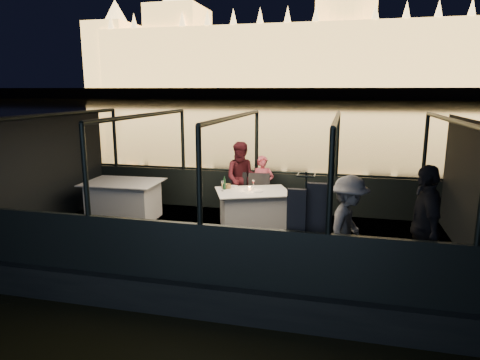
% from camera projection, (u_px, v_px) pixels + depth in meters
% --- Properties ---
extents(river_water, '(500.00, 500.00, 0.00)m').
position_uv_depth(river_water, '(336.00, 107.00, 84.32)').
color(river_water, black).
rests_on(river_water, ground).
extents(boat_hull, '(8.60, 4.40, 1.00)m').
position_uv_depth(boat_hull, '(235.00, 262.00, 8.30)').
color(boat_hull, black).
rests_on(boat_hull, river_water).
extents(boat_deck, '(8.00, 4.00, 0.04)m').
position_uv_depth(boat_deck, '(235.00, 239.00, 8.20)').
color(boat_deck, black).
rests_on(boat_deck, boat_hull).
extents(gunwale_port, '(8.00, 0.08, 0.90)m').
position_uv_depth(gunwale_port, '(256.00, 191.00, 10.00)').
color(gunwale_port, black).
rests_on(gunwale_port, boat_deck).
extents(gunwale_starboard, '(8.00, 0.08, 0.90)m').
position_uv_depth(gunwale_starboard, '(201.00, 254.00, 6.20)').
color(gunwale_starboard, black).
rests_on(gunwale_starboard, boat_deck).
extents(cabin_glass_port, '(8.00, 0.02, 1.40)m').
position_uv_depth(cabin_glass_port, '(257.00, 142.00, 9.77)').
color(cabin_glass_port, '#99B2B2').
rests_on(cabin_glass_port, gunwale_port).
extents(cabin_glass_starboard, '(8.00, 0.02, 1.40)m').
position_uv_depth(cabin_glass_starboard, '(199.00, 176.00, 5.96)').
color(cabin_glass_starboard, '#99B2B2').
rests_on(cabin_glass_starboard, gunwale_starboard).
extents(cabin_roof_glass, '(8.00, 4.00, 0.02)m').
position_uv_depth(cabin_roof_glass, '(235.00, 117.00, 7.72)').
color(cabin_roof_glass, '#99B2B2').
rests_on(cabin_roof_glass, boat_deck).
extents(end_wall_fore, '(0.02, 4.00, 2.30)m').
position_uv_depth(end_wall_fore, '(49.00, 170.00, 8.89)').
color(end_wall_fore, black).
rests_on(end_wall_fore, boat_deck).
extents(end_wall_aft, '(0.02, 4.00, 2.30)m').
position_uv_depth(end_wall_aft, '(470.00, 191.00, 7.03)').
color(end_wall_aft, black).
rests_on(end_wall_aft, boat_deck).
extents(canopy_ribs, '(8.00, 4.00, 2.30)m').
position_uv_depth(canopy_ribs, '(235.00, 179.00, 7.96)').
color(canopy_ribs, black).
rests_on(canopy_ribs, boat_deck).
extents(embankment, '(400.00, 140.00, 6.00)m').
position_uv_depth(embankment, '(343.00, 95.00, 207.65)').
color(embankment, '#423D33').
rests_on(embankment, ground).
extents(parliament_building, '(220.00, 32.00, 60.00)m').
position_uv_depth(parliament_building, '(345.00, 23.00, 168.61)').
color(parliament_building, '#F2D18C').
rests_on(parliament_building, embankment).
extents(dining_table_central, '(1.74, 1.53, 0.77)m').
position_uv_depth(dining_table_central, '(253.00, 209.00, 8.75)').
color(dining_table_central, silver).
rests_on(dining_table_central, boat_deck).
extents(dining_table_aft, '(1.64, 1.22, 0.85)m').
position_uv_depth(dining_table_aft, '(124.00, 202.00, 9.30)').
color(dining_table_aft, silver).
rests_on(dining_table_aft, boat_deck).
extents(chair_port_left, '(0.56, 0.56, 0.96)m').
position_uv_depth(chair_port_left, '(236.00, 196.00, 9.54)').
color(chair_port_left, black).
rests_on(chair_port_left, boat_deck).
extents(chair_port_right, '(0.53, 0.53, 1.00)m').
position_uv_depth(chair_port_right, '(257.00, 201.00, 9.17)').
color(chair_port_right, black).
rests_on(chair_port_right, boat_deck).
extents(coat_stand, '(0.55, 0.48, 1.68)m').
position_uv_depth(coat_stand, '(305.00, 226.00, 6.01)').
color(coat_stand, black).
rests_on(coat_stand, boat_deck).
extents(person_woman_coral, '(0.53, 0.40, 1.35)m').
position_uv_depth(person_woman_coral, '(263.00, 183.00, 9.51)').
color(person_woman_coral, '#CF4B5A').
rests_on(person_woman_coral, boat_deck).
extents(person_man_maroon, '(0.89, 0.75, 1.65)m').
position_uv_depth(person_man_maroon, '(242.00, 182.00, 9.61)').
color(person_man_maroon, '#411218').
rests_on(person_man_maroon, boat_deck).
extents(passenger_stripe, '(0.80, 1.13, 1.58)m').
position_uv_depth(passenger_stripe, '(348.00, 224.00, 6.26)').
color(passenger_stripe, silver).
rests_on(passenger_stripe, boat_deck).
extents(passenger_dark, '(0.50, 1.08, 1.79)m').
position_uv_depth(passenger_dark, '(424.00, 230.00, 5.98)').
color(passenger_dark, black).
rests_on(passenger_dark, boat_deck).
extents(wine_bottle, '(0.07, 0.07, 0.28)m').
position_uv_depth(wine_bottle, '(224.00, 182.00, 8.78)').
color(wine_bottle, '#13341C').
rests_on(wine_bottle, dining_table_central).
extents(bread_basket, '(0.24, 0.24, 0.08)m').
position_uv_depth(bread_basket, '(226.00, 186.00, 8.94)').
color(bread_basket, brown).
rests_on(bread_basket, dining_table_central).
extents(amber_candle, '(0.05, 0.05, 0.07)m').
position_uv_depth(amber_candle, '(250.00, 188.00, 8.76)').
color(amber_candle, orange).
rests_on(amber_candle, dining_table_central).
extents(plate_near, '(0.25, 0.25, 0.01)m').
position_uv_depth(plate_near, '(258.00, 191.00, 8.63)').
color(plate_near, silver).
rests_on(plate_near, dining_table_central).
extents(plate_far, '(0.30, 0.30, 0.02)m').
position_uv_depth(plate_far, '(233.00, 187.00, 9.05)').
color(plate_far, white).
rests_on(plate_far, dining_table_central).
extents(wine_glass_white, '(0.09, 0.09, 0.21)m').
position_uv_depth(wine_glass_white, '(222.00, 186.00, 8.66)').
color(wine_glass_white, silver).
rests_on(wine_glass_white, dining_table_central).
extents(wine_glass_red, '(0.07, 0.07, 0.18)m').
position_uv_depth(wine_glass_red, '(253.00, 184.00, 8.88)').
color(wine_glass_red, white).
rests_on(wine_glass_red, dining_table_central).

